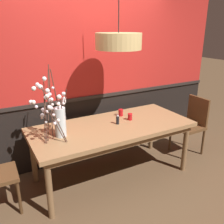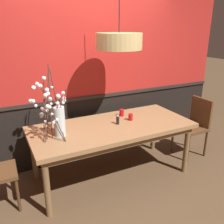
% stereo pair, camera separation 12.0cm
% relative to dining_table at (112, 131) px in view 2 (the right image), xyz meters
% --- Properties ---
extents(ground_plane, '(24.00, 24.00, 0.00)m').
position_rel_dining_table_xyz_m(ground_plane, '(0.00, 0.00, -0.69)').
color(ground_plane, brown).
extents(back_wall, '(4.58, 0.14, 2.63)m').
position_rel_dining_table_xyz_m(back_wall, '(0.00, 0.71, 0.62)').
color(back_wall, black).
rests_on(back_wall, ground).
extents(dining_table, '(2.14, 0.96, 0.77)m').
position_rel_dining_table_xyz_m(dining_table, '(0.00, 0.00, 0.00)').
color(dining_table, '#997047').
rests_on(dining_table, ground).
extents(chair_far_side_right, '(0.47, 0.46, 0.96)m').
position_rel_dining_table_xyz_m(chair_far_side_right, '(0.33, 0.92, -0.16)').
color(chair_far_side_right, brown).
rests_on(chair_far_side_right, ground).
extents(chair_head_east_end, '(0.43, 0.43, 0.93)m').
position_rel_dining_table_xyz_m(chair_head_east_end, '(1.48, -0.01, -0.16)').
color(chair_head_east_end, brown).
rests_on(chair_head_east_end, ground).
extents(chair_far_side_left, '(0.43, 0.46, 0.91)m').
position_rel_dining_table_xyz_m(chair_far_side_left, '(-0.31, 0.88, -0.18)').
color(chair_far_side_left, brown).
rests_on(chair_far_side_left, ground).
extents(vase_with_blossoms, '(0.43, 0.48, 0.85)m').
position_rel_dining_table_xyz_m(vase_with_blossoms, '(-0.73, -0.00, 0.34)').
color(vase_with_blossoms, silver).
rests_on(vase_with_blossoms, dining_table).
extents(candle_holder_nearer_center, '(0.07, 0.07, 0.09)m').
position_rel_dining_table_xyz_m(candle_holder_nearer_center, '(0.31, 0.05, 0.13)').
color(candle_holder_nearer_center, red).
rests_on(candle_holder_nearer_center, dining_table).
extents(candle_holder_nearer_edge, '(0.07, 0.07, 0.10)m').
position_rel_dining_table_xyz_m(candle_holder_nearer_edge, '(0.28, 0.25, 0.13)').
color(candle_holder_nearer_edge, red).
rests_on(candle_holder_nearer_edge, dining_table).
extents(condiment_bottle, '(0.04, 0.04, 0.13)m').
position_rel_dining_table_xyz_m(condiment_bottle, '(0.09, 0.00, 0.14)').
color(condiment_bottle, black).
rests_on(condiment_bottle, dining_table).
extents(pendant_lamp, '(0.58, 0.58, 0.90)m').
position_rel_dining_table_xyz_m(pendant_lamp, '(0.15, 0.10, 1.14)').
color(pendant_lamp, tan).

